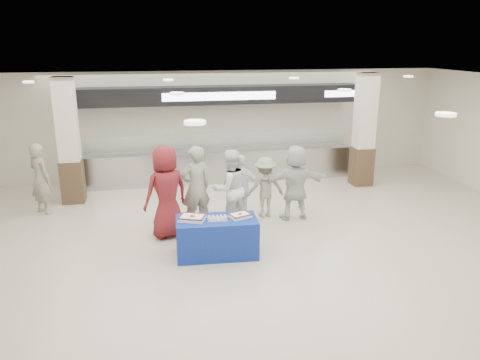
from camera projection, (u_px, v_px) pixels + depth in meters
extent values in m
plane|color=beige|center=(261.00, 258.00, 9.02)|extent=(14.00, 14.00, 0.00)
cube|color=#AEB0B5|center=(219.00, 166.00, 13.97)|extent=(8.00, 0.80, 0.90)
cube|color=#AEB0B5|center=(219.00, 150.00, 13.84)|extent=(8.00, 0.85, 0.04)
cube|color=white|center=(220.00, 142.00, 13.47)|extent=(7.60, 0.02, 0.50)
cube|color=black|center=(218.00, 95.00, 13.38)|extent=(8.40, 0.70, 0.50)
cube|color=white|center=(220.00, 96.00, 13.04)|extent=(3.20, 0.03, 0.22)
cube|color=white|center=(348.00, 94.00, 13.74)|extent=(1.40, 0.03, 0.18)
cube|color=#3D2B1B|center=(73.00, 181.00, 12.08)|extent=(0.55, 0.55, 1.10)
cube|color=silver|center=(66.00, 120.00, 11.62)|extent=(0.50, 0.50, 2.10)
cube|color=#3D2B1B|center=(361.00, 166.00, 13.56)|extent=(0.55, 0.55, 1.10)
cube|color=silver|center=(366.00, 111.00, 13.10)|extent=(0.50, 0.50, 2.10)
cube|color=navy|center=(217.00, 237.00, 9.04)|extent=(1.59, 0.87, 0.75)
cube|color=white|center=(192.00, 218.00, 8.88)|extent=(0.57, 0.51, 0.07)
cube|color=#4E2516|center=(192.00, 216.00, 8.87)|extent=(0.57, 0.51, 0.02)
cylinder|color=red|center=(192.00, 216.00, 8.87)|extent=(0.13, 0.13, 0.01)
cube|color=white|center=(240.00, 216.00, 9.03)|extent=(0.47, 0.42, 0.06)
cube|color=#4E2516|center=(240.00, 214.00, 9.02)|extent=(0.47, 0.42, 0.02)
cylinder|color=red|center=(240.00, 214.00, 9.02)|extent=(0.11, 0.11, 0.01)
cube|color=#ACADB1|center=(217.00, 219.00, 8.91)|extent=(0.39, 0.30, 0.01)
imported|color=maroon|center=(166.00, 192.00, 9.78)|extent=(1.14, 0.98, 1.98)
imported|color=gray|center=(196.00, 188.00, 10.23)|extent=(0.79, 0.65, 1.88)
imported|color=white|center=(230.00, 188.00, 10.38)|extent=(1.01, 0.89, 1.76)
imported|color=white|center=(241.00, 188.00, 10.68)|extent=(0.98, 0.57, 1.57)
imported|color=gray|center=(265.00, 187.00, 11.01)|extent=(0.97, 0.60, 1.44)
imported|color=silver|center=(295.00, 182.00, 10.81)|extent=(1.66, 0.59, 1.77)
imported|color=gray|center=(40.00, 179.00, 11.18)|extent=(0.74, 0.74, 1.73)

